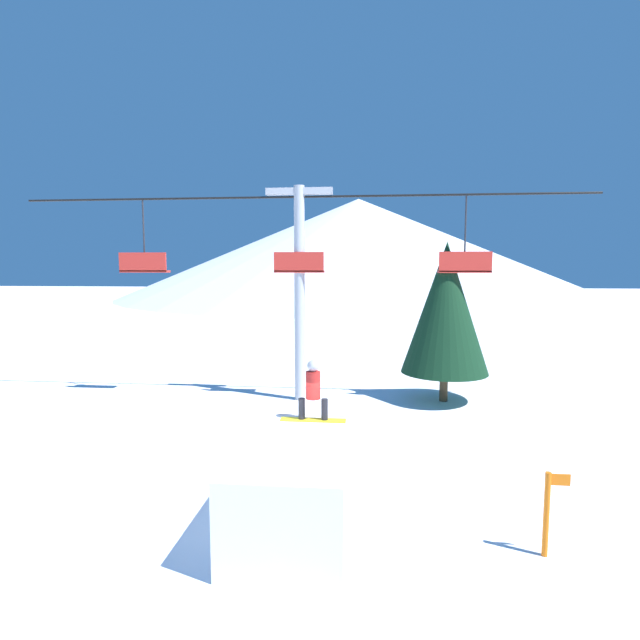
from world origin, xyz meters
The scene contains 7 objects.
ground_plane centered at (0.00, 0.00, 0.00)m, with size 220.00×220.00×0.00m, color white.
mountain_ridge centered at (0.00, 74.82, 8.02)m, with size 76.47×76.47×16.04m.
snow_ramp centered at (0.71, -0.11, 0.83)m, with size 2.06×3.66×1.65m.
snowboarder centered at (0.91, 1.30, 2.32)m, with size 1.40×0.31×1.32m.
chairlift centered at (-0.47, 8.99, 4.71)m, with size 20.64×0.44×7.81m.
pine_tree_near centered at (4.82, 9.32, 3.45)m, with size 3.14×3.14×5.83m.
trail_marker centered at (5.13, -0.60, 0.80)m, with size 0.41×0.10×1.48m.
Camera 1 is at (2.10, -9.00, 4.93)m, focal length 28.00 mm.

